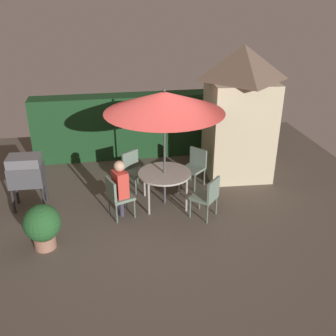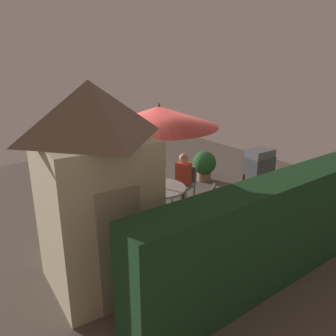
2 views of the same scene
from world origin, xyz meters
name	(u,v)px [view 2 (image 2 of 2)]	position (x,y,z in m)	size (l,w,h in m)	color
ground_plane	(155,205)	(0.00, 0.00, 0.00)	(11.00, 11.00, 0.00)	brown
hedge_backdrop	(279,229)	(0.00, 3.50, 0.87)	(5.60, 0.63, 1.74)	#193D1E
garden_shed	(96,188)	(2.37, 1.91, 1.63)	(1.68, 1.71, 3.20)	#C6B793
patio_table	(160,190)	(0.32, 0.66, 0.69)	(1.15, 1.15, 0.75)	#B2ADA3
patio_umbrella	(159,117)	(0.32, 0.66, 2.30)	(2.44, 2.44, 2.57)	#4C4C51
bbq_grill	(259,163)	(-2.58, 1.00, 0.85)	(0.72, 0.53, 1.20)	#47474C
chair_near_shed	(185,182)	(-0.73, 0.26, 0.52)	(0.60, 0.60, 0.90)	slate
chair_far_side	(113,195)	(1.10, -0.06, 0.52)	(0.65, 0.65, 0.90)	slate
chair_toward_hedge	(146,221)	(1.18, 1.42, 0.52)	(0.65, 0.65, 0.90)	slate
chair_toward_house	(206,203)	(-0.27, 1.50, 0.52)	(0.64, 0.65, 0.90)	slate
potted_plant_by_shed	(204,164)	(-2.11, -0.56, 0.49)	(0.68, 0.68, 0.87)	#936651
person_in_red	(183,172)	(-0.65, 0.29, 0.78)	(0.35, 0.40, 1.26)	#CC3D33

